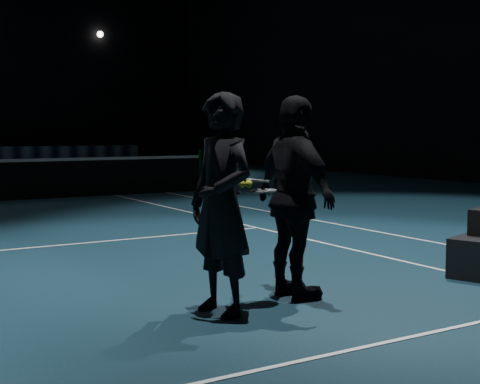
# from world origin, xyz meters

# --- Properties ---
(wall_right) EXTENTS (0.00, 36.00, 36.00)m
(wall_right) POSITION_xyz_m (15.00, 0.00, 5.00)
(wall_right) COLOR black
(wall_right) RESTS_ON ground
(net_post_right) EXTENTS (0.10, 0.10, 1.10)m
(net_post_right) POSITION_xyz_m (6.40, 0.00, 0.55)
(net_post_right) COLOR black
(net_post_right) RESTS_ON floor
(player_a) EXTENTS (0.58, 0.77, 1.90)m
(player_a) POSITION_xyz_m (1.10, -10.55, 0.95)
(player_a) COLOR black
(player_a) RESTS_ON floor
(player_b) EXTENTS (0.48, 1.12, 1.90)m
(player_b) POSITION_xyz_m (1.95, -10.44, 0.95)
(player_b) COLOR black
(player_b) RESTS_ON floor
(racket_lower) EXTENTS (0.70, 0.30, 0.03)m
(racket_lower) POSITION_xyz_m (1.55, -10.49, 1.04)
(racket_lower) COLOR black
(racket_lower) RESTS_ON player_a
(racket_upper) EXTENTS (0.71, 0.35, 0.10)m
(racket_upper) POSITION_xyz_m (1.49, -10.46, 1.13)
(racket_upper) COLOR black
(racket_upper) RESTS_ON player_b
(tennis_balls) EXTENTS (0.12, 0.10, 0.12)m
(tennis_balls) POSITION_xyz_m (1.35, -10.51, 1.12)
(tennis_balls) COLOR gold
(tennis_balls) RESTS_ON racket_upper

